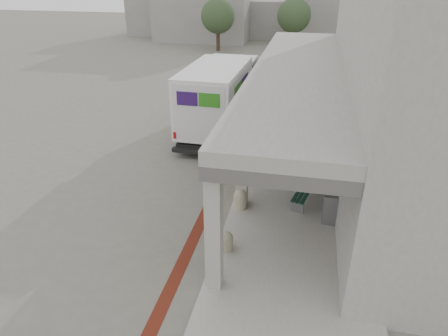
# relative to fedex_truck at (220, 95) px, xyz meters

# --- Properties ---
(ground) EXTENTS (120.00, 120.00, 0.00)m
(ground) POSITION_rel_fedex_truck_xyz_m (0.20, -7.51, -1.78)
(ground) COLOR #656057
(ground) RESTS_ON ground
(bike_lane_stripe) EXTENTS (0.35, 40.00, 0.01)m
(bike_lane_stripe) POSITION_rel_fedex_truck_xyz_m (1.20, -5.51, -1.78)
(bike_lane_stripe) COLOR #591D11
(bike_lane_stripe) RESTS_ON ground
(sidewalk) EXTENTS (4.40, 28.00, 0.12)m
(sidewalk) POSITION_rel_fedex_truck_xyz_m (4.20, -7.51, -1.72)
(sidewalk) COLOR gray
(sidewalk) RESTS_ON ground
(transit_building) EXTENTS (7.60, 17.00, 7.00)m
(transit_building) POSITION_rel_fedex_truck_xyz_m (7.03, -3.01, 1.62)
(transit_building) COLOR gray
(transit_building) RESTS_ON ground
(distant_backdrop) EXTENTS (28.00, 10.00, 6.50)m
(distant_backdrop) POSITION_rel_fedex_truck_xyz_m (-2.64, 28.37, 0.92)
(distant_backdrop) COLOR gray
(distant_backdrop) RESTS_ON ground
(tree_left) EXTENTS (3.20, 3.20, 4.80)m
(tree_left) POSITION_rel_fedex_truck_xyz_m (-4.80, 20.49, 1.40)
(tree_left) COLOR #38281C
(tree_left) RESTS_ON ground
(tree_mid) EXTENTS (3.20, 3.20, 4.80)m
(tree_mid) POSITION_rel_fedex_truck_xyz_m (2.20, 22.49, 1.40)
(tree_mid) COLOR #38281C
(tree_mid) RESTS_ON ground
(tree_right) EXTENTS (3.20, 3.20, 4.80)m
(tree_right) POSITION_rel_fedex_truck_xyz_m (10.20, 21.49, 1.40)
(tree_right) COLOR #38281C
(tree_right) RESTS_ON ground
(fedex_truck) EXTENTS (2.65, 7.90, 3.35)m
(fedex_truck) POSITION_rel_fedex_truck_xyz_m (0.00, 0.00, 0.00)
(fedex_truck) COLOR black
(fedex_truck) RESTS_ON ground
(bench) EXTENTS (0.86, 1.99, 0.46)m
(bench) POSITION_rel_fedex_truck_xyz_m (4.38, -6.39, -1.34)
(bench) COLOR gray
(bench) RESTS_ON sidewalk
(bollard_near) EXTENTS (0.44, 0.44, 0.66)m
(bollard_near) POSITION_rel_fedex_truck_xyz_m (2.30, -7.29, -1.33)
(bollard_near) COLOR tan
(bollard_near) RESTS_ON sidewalk
(bollard_far) EXTENTS (0.39, 0.39, 0.58)m
(bollard_far) POSITION_rel_fedex_truck_xyz_m (2.30, -9.58, -1.37)
(bollard_far) COLOR gray
(bollard_far) RESTS_ON sidewalk
(utility_cabinet) EXTENTS (0.48, 0.62, 0.99)m
(utility_cabinet) POSITION_rel_fedex_truck_xyz_m (5.20, -7.45, -1.17)
(utility_cabinet) COLOR slate
(utility_cabinet) RESTS_ON sidewalk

